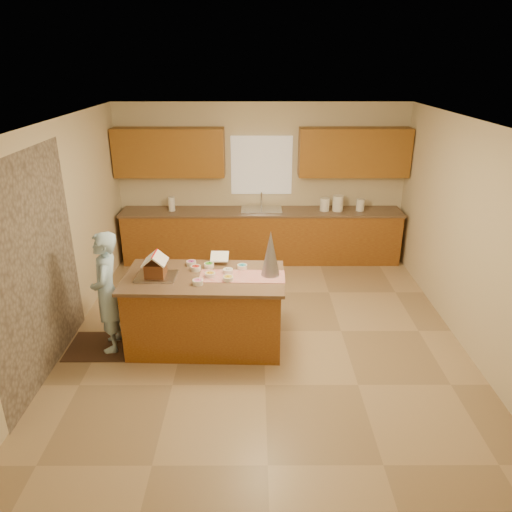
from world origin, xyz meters
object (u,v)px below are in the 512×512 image
Objects in this scene: tinsel_tree at (271,253)px; boy at (107,292)px; island_base at (205,312)px; gingerbread_house at (155,267)px.

boy is (-1.96, -0.11, -0.45)m from tinsel_tree.
tinsel_tree is (0.80, 0.03, 0.77)m from island_base.
boy is 5.14× the size of gingerbread_house.
boy is (-1.16, -0.08, 0.32)m from island_base.
island_base is 1.21m from boy.
gingerbread_house is (0.60, 0.05, 0.31)m from boy.
boy is at bearing -176.76° from tinsel_tree.
tinsel_tree is 0.37× the size of boy.
boy reaches higher than island_base.
tinsel_tree reaches higher than island_base.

